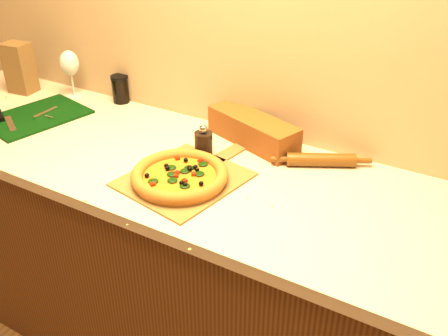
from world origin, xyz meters
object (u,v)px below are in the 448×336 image
rolling_pin (321,160)px  pepper_grinder (204,143)px  dark_jar (120,89)px  pizza (180,176)px  cutting_board (35,116)px  pizza_peel (187,177)px  wine_glass (69,64)px

rolling_pin → pepper_grinder: bearing=-159.8°
rolling_pin → dark_jar: size_ratio=2.58×
pizza → pepper_grinder: size_ratio=2.59×
pizza → cutting_board: bearing=171.6°
cutting_board → rolling_pin: rolling_pin is taller
pizza_peel → wine_glass: wine_glass is taller
pizza_peel → dark_jar: dark_jar is taller
pizza_peel → pizza: (-0.00, -0.03, 0.02)m
pepper_grinder → dark_jar: bearing=157.9°
wine_glass → cutting_board: bearing=-82.9°
pizza → pepper_grinder: (-0.03, 0.19, 0.02)m
cutting_board → pepper_grinder: 0.75m
pizza → cutting_board: 0.78m
cutting_board → dark_jar: bearing=69.9°
rolling_pin → wine_glass: wine_glass is taller
wine_glass → dark_jar: 0.24m
pizza_peel → dark_jar: bearing=157.2°
wine_glass → rolling_pin: bearing=-1.8°
pepper_grinder → dark_jar: same height
pizza → pepper_grinder: bearing=99.2°
wine_glass → pizza: bearing=-24.1°
cutting_board → rolling_pin: (1.11, 0.21, 0.02)m
rolling_pin → wine_glass: (-1.14, 0.04, 0.12)m
cutting_board → rolling_pin: 1.13m
pizza → wine_glass: (-0.80, 0.36, 0.12)m
pepper_grinder → dark_jar: 0.60m
pizza_peel → pepper_grinder: 0.16m
pepper_grinder → wine_glass: bearing=167.5°
rolling_pin → cutting_board: bearing=-169.4°
wine_glass → dark_jar: size_ratio=1.73×
pepper_grinder → wine_glass: (-0.77, 0.17, 0.09)m
pizza_peel → pizza: 0.04m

